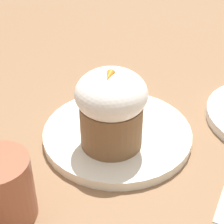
# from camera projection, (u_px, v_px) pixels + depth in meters

# --- Properties ---
(ground_plane) EXTENTS (4.00, 4.00, 0.00)m
(ground_plane) POSITION_uv_depth(u_px,v_px,m) (117.00, 137.00, 0.59)
(ground_plane) COLOR #846042
(dessert_plate) EXTENTS (0.23, 0.23, 0.02)m
(dessert_plate) POSITION_uv_depth(u_px,v_px,m) (117.00, 134.00, 0.59)
(dessert_plate) COLOR white
(dessert_plate) RESTS_ON ground_plane
(carrot_cake) EXTENTS (0.10, 0.10, 0.12)m
(carrot_cake) POSITION_uv_depth(u_px,v_px,m) (112.00, 108.00, 0.52)
(carrot_cake) COLOR brown
(carrot_cake) RESTS_ON dessert_plate
(spoon) EXTENTS (0.11, 0.07, 0.01)m
(spoon) POSITION_uv_depth(u_px,v_px,m) (115.00, 123.00, 0.60)
(spoon) COLOR #B7B7BC
(spoon) RESTS_ON dessert_plate
(coffee_cup) EXTENTS (0.11, 0.08, 0.09)m
(coffee_cup) POSITION_uv_depth(u_px,v_px,m) (1.00, 190.00, 0.44)
(coffee_cup) COLOR #9E563D
(coffee_cup) RESTS_ON ground_plane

